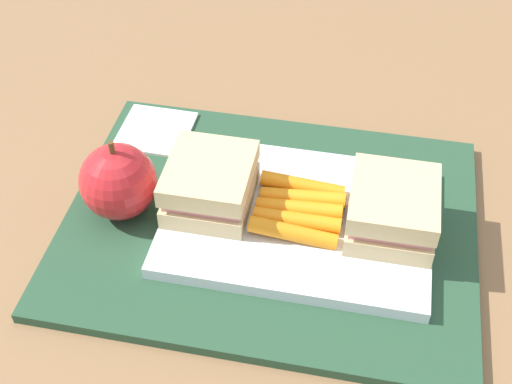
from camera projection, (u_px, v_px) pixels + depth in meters
ground_plane at (270, 227)px, 0.62m from camera, size 2.40×2.40×0.00m
lunchbag_mat at (270, 223)px, 0.62m from camera, size 0.36×0.28×0.01m
food_tray at (298, 219)px, 0.61m from camera, size 0.23×0.17×0.01m
sandwich_half_left at (392, 209)px, 0.57m from camera, size 0.07×0.08×0.04m
sandwich_half_right at (210, 184)px, 0.60m from camera, size 0.07×0.08×0.04m
carrot_sticks_bundle at (299, 209)px, 0.60m from camera, size 0.08×0.07×0.02m
apple at (118, 182)px, 0.60m from camera, size 0.07×0.07×0.08m
paper_napkin at (156, 130)px, 0.70m from camera, size 0.07×0.07×0.00m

